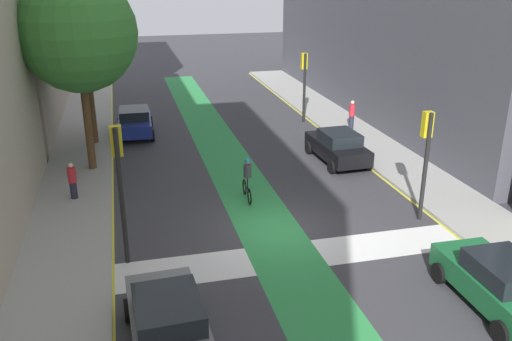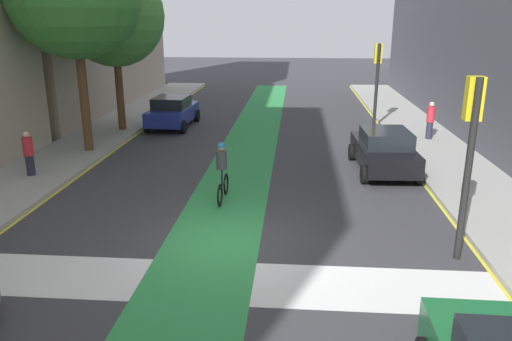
{
  "view_description": "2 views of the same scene",
  "coord_description": "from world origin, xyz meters",
  "px_view_note": "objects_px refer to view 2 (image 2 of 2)",
  "views": [
    {
      "loc": [
        -5.2,
        -17.17,
        9.11
      ],
      "look_at": [
        -0.18,
        2.91,
        1.26
      ],
      "focal_mm": 38.11,
      "sensor_mm": 36.0,
      "label": 1
    },
    {
      "loc": [
        1.61,
        -11.3,
        5.36
      ],
      "look_at": [
        0.54,
        1.93,
        1.28
      ],
      "focal_mm": 34.93,
      "sensor_mm": 36.0,
      "label": 2
    }
  ],
  "objects_px": {
    "traffic_signal_near_right": "(471,134)",
    "car_black_right_far": "(384,150)",
    "pedestrian_sidewalk_right_a": "(430,120)",
    "pedestrian_sidewalk_left_a": "(29,153)",
    "street_tree_far": "(114,16)",
    "cyclist_in_lane": "(222,170)",
    "car_blue_left_far": "(173,111)",
    "traffic_signal_far_right": "(377,70)"
  },
  "relations": [
    {
      "from": "street_tree_far",
      "to": "traffic_signal_near_right",
      "type": "bearing_deg",
      "value": -45.25
    },
    {
      "from": "pedestrian_sidewalk_left_a",
      "to": "car_blue_left_far",
      "type": "bearing_deg",
      "value": 72.45
    },
    {
      "from": "car_black_right_far",
      "to": "street_tree_far",
      "type": "height_order",
      "value": "street_tree_far"
    },
    {
      "from": "pedestrian_sidewalk_right_a",
      "to": "street_tree_far",
      "type": "xyz_separation_m",
      "value": [
        -14.44,
        0.92,
        4.44
      ]
    },
    {
      "from": "cyclist_in_lane",
      "to": "pedestrian_sidewalk_right_a",
      "type": "height_order",
      "value": "cyclist_in_lane"
    },
    {
      "from": "traffic_signal_near_right",
      "to": "cyclist_in_lane",
      "type": "relative_size",
      "value": 2.25
    },
    {
      "from": "traffic_signal_near_right",
      "to": "car_black_right_far",
      "type": "relative_size",
      "value": 0.98
    },
    {
      "from": "car_blue_left_far",
      "to": "pedestrian_sidewalk_left_a",
      "type": "bearing_deg",
      "value": -107.55
    },
    {
      "from": "cyclist_in_lane",
      "to": "street_tree_far",
      "type": "height_order",
      "value": "street_tree_far"
    },
    {
      "from": "traffic_signal_far_right",
      "to": "pedestrian_sidewalk_left_a",
      "type": "xyz_separation_m",
      "value": [
        -13.01,
        -9.31,
        -2.02
      ]
    },
    {
      "from": "car_black_right_far",
      "to": "pedestrian_sidewalk_right_a",
      "type": "height_order",
      "value": "pedestrian_sidewalk_right_a"
    },
    {
      "from": "traffic_signal_far_right",
      "to": "cyclist_in_lane",
      "type": "xyz_separation_m",
      "value": [
        -6.09,
        -10.9,
        -1.97
      ]
    },
    {
      "from": "cyclist_in_lane",
      "to": "pedestrian_sidewalk_left_a",
      "type": "bearing_deg",
      "value": 167.03
    },
    {
      "from": "cyclist_in_lane",
      "to": "pedestrian_sidewalk_right_a",
      "type": "relative_size",
      "value": 1.11
    },
    {
      "from": "pedestrian_sidewalk_right_a",
      "to": "pedestrian_sidewalk_left_a",
      "type": "relative_size",
      "value": 1.09
    },
    {
      "from": "traffic_signal_near_right",
      "to": "cyclist_in_lane",
      "type": "distance_m",
      "value": 7.07
    },
    {
      "from": "car_black_right_far",
      "to": "pedestrian_sidewalk_left_a",
      "type": "bearing_deg",
      "value": -171.27
    },
    {
      "from": "traffic_signal_near_right",
      "to": "car_black_right_far",
      "type": "xyz_separation_m",
      "value": [
        -0.62,
        6.7,
        -2.13
      ]
    },
    {
      "from": "car_blue_left_far",
      "to": "street_tree_far",
      "type": "bearing_deg",
      "value": -148.0
    },
    {
      "from": "traffic_signal_far_right",
      "to": "cyclist_in_lane",
      "type": "distance_m",
      "value": 12.65
    },
    {
      "from": "traffic_signal_near_right",
      "to": "pedestrian_sidewalk_right_a",
      "type": "xyz_separation_m",
      "value": [
        2.17,
        11.46,
        -1.93
      ]
    },
    {
      "from": "traffic_signal_far_right",
      "to": "pedestrian_sidewalk_right_a",
      "type": "relative_size",
      "value": 2.51
    },
    {
      "from": "traffic_signal_near_right",
      "to": "car_blue_left_far",
      "type": "height_order",
      "value": "traffic_signal_near_right"
    },
    {
      "from": "traffic_signal_far_right",
      "to": "car_blue_left_far",
      "type": "height_order",
      "value": "traffic_signal_far_right"
    },
    {
      "from": "car_black_right_far",
      "to": "street_tree_far",
      "type": "xyz_separation_m",
      "value": [
        -11.65,
        5.67,
        4.63
      ]
    },
    {
      "from": "traffic_signal_near_right",
      "to": "pedestrian_sidewalk_left_a",
      "type": "bearing_deg",
      "value": 159.53
    },
    {
      "from": "traffic_signal_near_right",
      "to": "car_black_right_far",
      "type": "height_order",
      "value": "traffic_signal_near_right"
    },
    {
      "from": "car_black_right_far",
      "to": "traffic_signal_near_right",
      "type": "bearing_deg",
      "value": -84.73
    },
    {
      "from": "traffic_signal_far_right",
      "to": "car_blue_left_far",
      "type": "relative_size",
      "value": 0.98
    },
    {
      "from": "car_black_right_far",
      "to": "cyclist_in_lane",
      "type": "distance_m",
      "value": 6.4
    },
    {
      "from": "pedestrian_sidewalk_left_a",
      "to": "car_black_right_far",
      "type": "bearing_deg",
      "value": 8.73
    },
    {
      "from": "car_blue_left_far",
      "to": "cyclist_in_lane",
      "type": "xyz_separation_m",
      "value": [
        4.09,
        -10.52,
        0.17
      ]
    },
    {
      "from": "car_blue_left_far",
      "to": "car_black_right_far",
      "type": "bearing_deg",
      "value": -36.67
    },
    {
      "from": "car_blue_left_far",
      "to": "street_tree_far",
      "type": "xyz_separation_m",
      "value": [
        -2.19,
        -1.37,
        4.63
      ]
    },
    {
      "from": "pedestrian_sidewalk_left_a",
      "to": "street_tree_far",
      "type": "xyz_separation_m",
      "value": [
        0.63,
        7.56,
        4.51
      ]
    },
    {
      "from": "pedestrian_sidewalk_left_a",
      "to": "traffic_signal_far_right",
      "type": "bearing_deg",
      "value": 35.6
    },
    {
      "from": "traffic_signal_near_right",
      "to": "cyclist_in_lane",
      "type": "bearing_deg",
      "value": 151.69
    },
    {
      "from": "car_black_right_far",
      "to": "pedestrian_sidewalk_right_a",
      "type": "relative_size",
      "value": 2.56
    },
    {
      "from": "pedestrian_sidewalk_left_a",
      "to": "street_tree_far",
      "type": "distance_m",
      "value": 8.83
    },
    {
      "from": "cyclist_in_lane",
      "to": "pedestrian_sidewalk_right_a",
      "type": "distance_m",
      "value": 11.59
    },
    {
      "from": "pedestrian_sidewalk_right_a",
      "to": "car_blue_left_far",
      "type": "bearing_deg",
      "value": 169.43
    },
    {
      "from": "pedestrian_sidewalk_right_a",
      "to": "street_tree_far",
      "type": "relative_size",
      "value": 0.22
    }
  ]
}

